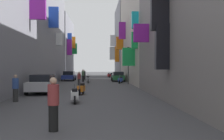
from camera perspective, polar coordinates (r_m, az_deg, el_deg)
ground_plane at (r=33.70m, az=-4.63°, el=-2.90°), size 140.00×140.00×0.00m
building_left_mid_c at (r=56.47m, az=-12.19°, el=4.79°), size 7.08×15.99×12.27m
building_right_mid_a at (r=37.25m, az=8.02°, el=9.48°), size 7.39×21.10×15.62m
building_right_far at (r=56.57m, az=4.13°, el=6.27°), size 7.29×15.56×15.19m
parked_car_green at (r=37.94m, az=1.29°, el=-1.37°), size 1.83×4.45×1.40m
parked_car_silver at (r=21.75m, az=-15.02°, el=-2.86°), size 1.95×4.34×1.51m
parked_car_blue at (r=40.33m, az=-9.43°, el=-1.24°), size 1.92×4.46×1.44m
scooter_silver at (r=35.05m, az=-5.29°, el=-2.01°), size 0.51×1.90×1.13m
scooter_blue at (r=33.63m, az=1.88°, el=-2.12°), size 0.76×1.88×1.13m
scooter_red at (r=50.84m, az=-0.67°, el=-1.14°), size 0.61×1.98×1.13m
scooter_black at (r=53.61m, az=-0.15°, el=-1.05°), size 0.60×1.79×1.13m
scooter_orange at (r=20.16m, az=-6.75°, el=-4.06°), size 0.59×1.77×1.13m
scooter_white at (r=15.62m, az=-8.20°, el=-5.46°), size 0.54×1.80×1.13m
pedestrian_crossing at (r=43.39m, az=-6.06°, el=-1.08°), size 0.50×0.50×1.55m
pedestrian_near_left at (r=16.94m, az=-20.39°, el=-3.78°), size 0.50×0.50×1.66m
pedestrian_near_right at (r=8.92m, az=-12.73°, el=-7.32°), size 0.41×0.41×1.80m
pedestrian_mid_street at (r=37.04m, az=-6.37°, el=-1.22°), size 0.54×0.54×1.75m
pedestrian_far_away at (r=29.12m, az=-7.23°, el=-1.93°), size 0.53×0.53×1.59m
traffic_light_near_corner at (r=31.80m, az=3.60°, el=2.40°), size 0.26×0.34×4.52m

